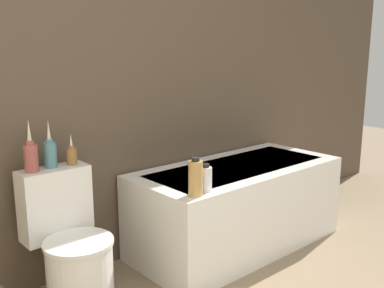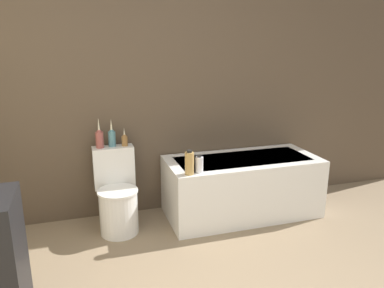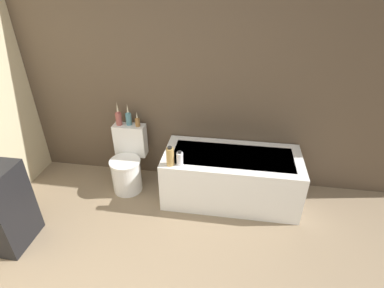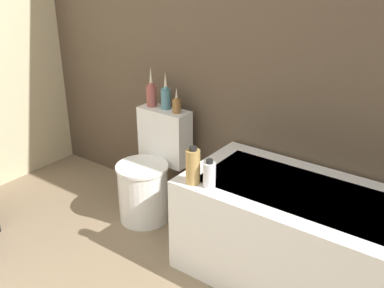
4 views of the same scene
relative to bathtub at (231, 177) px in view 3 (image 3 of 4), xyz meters
name	(u,v)px [view 3 (image 3 of 4)]	position (x,y,z in m)	size (l,w,h in m)	color
wall_back_tiled	(162,75)	(-0.83, 0.39, 1.01)	(6.40, 0.06, 2.60)	brown
bathtub	(231,177)	(0.00, 0.00, 0.00)	(1.49, 0.68, 0.58)	white
toilet	(128,164)	(-1.22, 0.04, 0.02)	(0.37, 0.51, 0.74)	white
vase_gold	(119,117)	(-1.33, 0.21, 0.54)	(0.07, 0.07, 0.28)	#994C47
vase_silver	(128,118)	(-1.22, 0.23, 0.54)	(0.07, 0.07, 0.26)	teal
vase_bronze	(137,121)	(-1.10, 0.21, 0.51)	(0.06, 0.06, 0.17)	olive
shampoo_bottle_tall	(170,156)	(-0.62, -0.27, 0.39)	(0.08, 0.08, 0.21)	tan
shampoo_bottle_short	(180,158)	(-0.53, -0.25, 0.36)	(0.07, 0.07, 0.16)	silver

